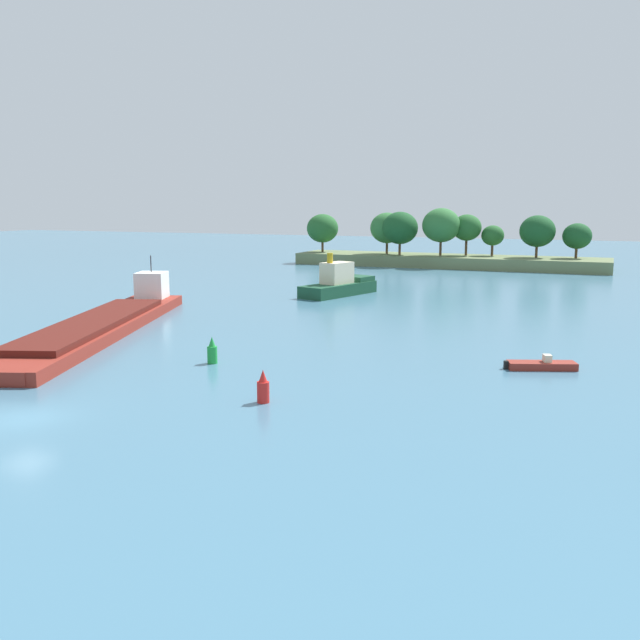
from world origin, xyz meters
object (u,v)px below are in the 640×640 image
(cargo_barge, at_px, (104,322))
(channel_buoy_red, at_px, (263,389))
(small_motorboat, at_px, (542,365))
(tugboat, at_px, (339,284))
(channel_buoy_green, at_px, (212,352))

(cargo_barge, height_order, channel_buoy_red, cargo_barge)
(small_motorboat, bearing_deg, tugboat, 130.89)
(channel_buoy_red, xyz_separation_m, channel_buoy_green, (-7.77, 7.28, 0.00))
(small_motorboat, distance_m, channel_buoy_red, 19.92)
(tugboat, xyz_separation_m, channel_buoy_green, (4.96, -37.71, -0.56))
(tugboat, relative_size, channel_buoy_green, 6.20)
(small_motorboat, bearing_deg, cargo_barge, -179.94)
(small_motorboat, relative_size, channel_buoy_red, 2.52)
(tugboat, height_order, small_motorboat, tugboat)
(cargo_barge, distance_m, small_motorboat, 36.89)
(channel_buoy_red, bearing_deg, small_motorboat, 46.23)
(small_motorboat, xyz_separation_m, channel_buoy_green, (-21.54, -7.10, 0.53))
(tugboat, xyz_separation_m, small_motorboat, (26.50, -30.61, -1.09))
(tugboat, relative_size, cargo_barge, 0.33)
(channel_buoy_green, bearing_deg, channel_buoy_red, -43.14)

